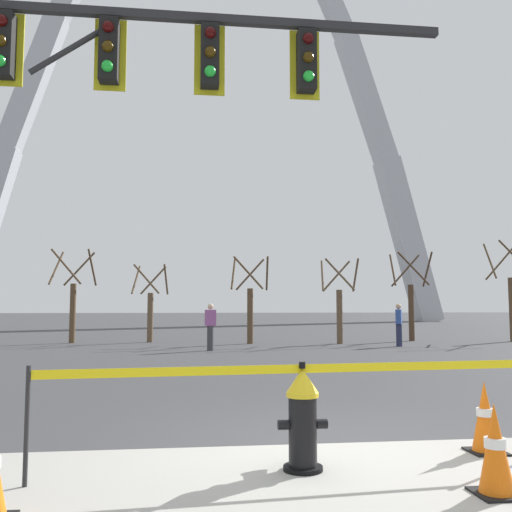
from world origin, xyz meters
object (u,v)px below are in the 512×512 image
Objects in this scene: traffic_cone_by_hydrant at (485,418)px; traffic_signal_gantry at (77,94)px; fire_hydrant at (302,419)px; pedestrian_walking_left at (210,326)px; monument_arch at (205,102)px; traffic_cone_mid_sidewalk at (495,450)px; pedestrian_standing_center at (399,324)px.

traffic_signal_gantry is at bearing 155.23° from traffic_cone_by_hydrant.
pedestrian_walking_left is at bearing 91.19° from fire_hydrant.
pedestrian_walking_left reaches higher than traffic_cone_by_hydrant.
monument_arch is (3.00, 45.64, 17.00)m from traffic_signal_gantry.
traffic_signal_gantry reaches higher than pedestrian_walking_left.
pedestrian_walking_left reaches higher than traffic_cone_mid_sidewalk.
fire_hydrant is at bearing -169.09° from traffic_cone_by_hydrant.
monument_arch is 30.82× the size of pedestrian_walking_left.
pedestrian_standing_center is at bearing 65.81° from fire_hydrant.
pedestrian_walking_left is (-0.69, -34.12, -20.58)m from monument_arch.
traffic_signal_gantry is 4.92× the size of pedestrian_walking_left.
traffic_cone_by_hydrant is at bearing 10.91° from fire_hydrant.
pedestrian_standing_center reaches higher than traffic_cone_mid_sidewalk.
traffic_cone_mid_sidewalk is at bearing -115.92° from traffic_cone_by_hydrant.
pedestrian_standing_center is (9.42, 12.66, -3.59)m from traffic_signal_gantry.
monument_arch is at bearing 88.85° from pedestrian_walking_left.
traffic_cone_mid_sidewalk is 53.34m from monument_arch.
traffic_cone_by_hydrant is (2.00, 0.38, -0.11)m from fire_hydrant.
traffic_cone_mid_sidewalk is 0.46× the size of pedestrian_standing_center.
traffic_cone_mid_sidewalk is 0.46× the size of pedestrian_walking_left.
fire_hydrant is 0.62× the size of pedestrian_standing_center.
monument_arch is (-1.00, 49.00, 21.04)m from traffic_cone_mid_sidewalk.
pedestrian_standing_center reaches higher than fire_hydrant.
traffic_signal_gantry reaches higher than fire_hydrant.
traffic_cone_mid_sidewalk is 14.99m from pedestrian_walking_left.
traffic_cone_mid_sidewalk is 0.01× the size of monument_arch.
pedestrian_walking_left is (-0.29, 14.03, 0.35)m from fire_hydrant.
pedestrian_walking_left reaches higher than fire_hydrant.
fire_hydrant is 5.35m from traffic_signal_gantry.
traffic_cone_by_hydrant is 13.85m from pedestrian_walking_left.
traffic_cone_mid_sidewalk is at bearing -31.43° from fire_hydrant.
monument_arch is 30.82× the size of pedestrian_standing_center.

